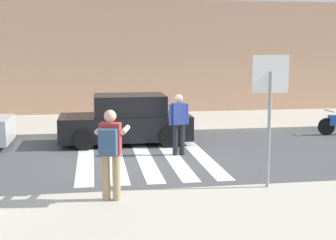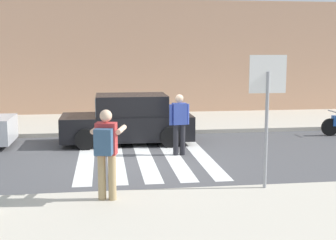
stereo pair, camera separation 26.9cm
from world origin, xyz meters
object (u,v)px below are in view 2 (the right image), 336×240
photographer_with_backpack (106,147)px  parked_car_black (128,120)px  stop_sign (267,92)px  pedestrian_crossing (179,121)px

photographer_with_backpack → parked_car_black: 6.13m
stop_sign → parked_car_black: bearing=113.7°
photographer_with_backpack → pedestrian_crossing: photographer_with_backpack is taller
photographer_with_backpack → pedestrian_crossing: (2.06, 4.16, -0.19)m
pedestrian_crossing → parked_car_black: 2.34m
stop_sign → photographer_with_backpack: (-3.23, -0.37, -0.96)m
photographer_with_backpack → pedestrian_crossing: bearing=63.6°
photographer_with_backpack → parked_car_black: size_ratio=0.42×
stop_sign → pedestrian_crossing: stop_sign is taller
pedestrian_crossing → parked_car_black: bearing=124.8°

